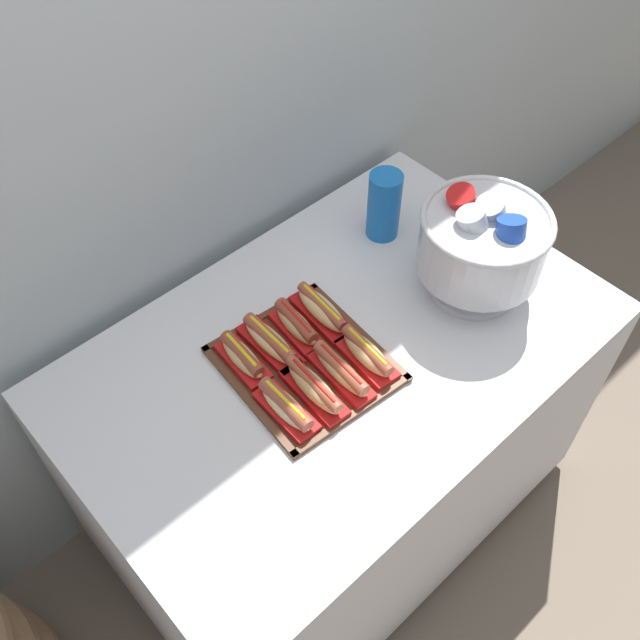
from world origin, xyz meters
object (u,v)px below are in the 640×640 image
(hot_dog_3, at_px, (367,355))
(hot_dog_5, at_px, (270,342))
(hot_dog_7, at_px, (322,311))
(hot_dog_0, at_px, (286,407))
(hot_dog_6, at_px, (296,325))
(buffet_table, at_px, (336,432))
(hot_dog_2, at_px, (341,372))
(punch_bowl, at_px, (482,242))
(serving_tray, at_px, (305,364))
(cup_stack, at_px, (384,205))
(hot_dog_1, at_px, (314,388))
(hot_dog_4, at_px, (243,358))

(hot_dog_3, distance_m, hot_dog_5, 0.22)
(hot_dog_3, distance_m, hot_dog_7, 0.17)
(hot_dog_0, height_order, hot_dog_6, hot_dog_6)
(buffet_table, bearing_deg, hot_dog_2, -131.19)
(punch_bowl, bearing_deg, serving_tray, 167.66)
(serving_tray, height_order, hot_dog_3, hot_dog_3)
(hot_dog_6, distance_m, hot_dog_7, 0.08)
(cup_stack, bearing_deg, hot_dog_5, -167.58)
(hot_dog_1, relative_size, hot_dog_4, 1.17)
(hot_dog_2, bearing_deg, cup_stack, 33.71)
(serving_tray, bearing_deg, hot_dog_3, -40.91)
(hot_dog_3, height_order, cup_stack, cup_stack)
(hot_dog_2, xyz_separation_m, hot_dog_5, (-0.06, 0.17, -0.00))
(hot_dog_0, bearing_deg, cup_stack, 25.07)
(buffet_table, bearing_deg, cup_stack, 30.27)
(hot_dog_6, bearing_deg, punch_bowl, -23.26)
(hot_dog_1, distance_m, cup_stack, 0.56)
(buffet_table, bearing_deg, hot_dog_3, -80.18)
(hot_dog_2, relative_size, hot_dog_5, 1.01)
(hot_dog_3, height_order, punch_bowl, punch_bowl)
(hot_dog_4, relative_size, cup_stack, 0.83)
(hot_dog_6, bearing_deg, cup_stack, 15.47)
(hot_dog_3, height_order, hot_dog_7, hot_dog_3)
(hot_dog_7, bearing_deg, hot_dog_0, -148.41)
(hot_dog_1, distance_m, hot_dog_3, 0.15)
(buffet_table, xyz_separation_m, hot_dog_6, (-0.05, 0.09, 0.42))
(hot_dog_7, bearing_deg, buffet_table, -106.83)
(hot_dog_1, bearing_deg, hot_dog_3, -4.66)
(hot_dog_2, xyz_separation_m, hot_dog_4, (-0.14, 0.18, -0.00))
(hot_dog_1, xyz_separation_m, hot_dog_5, (0.01, 0.16, -0.00))
(punch_bowl, xyz_separation_m, cup_stack, (-0.02, 0.29, -0.06))
(hot_dog_0, bearing_deg, punch_bowl, -2.80)
(hot_dog_2, xyz_separation_m, hot_dog_7, (0.09, 0.16, 0.00))
(hot_dog_3, bearing_deg, buffet_table, 99.82)
(hot_dog_5, xyz_separation_m, punch_bowl, (0.50, -0.19, 0.12))
(hot_dog_2, height_order, hot_dog_6, hot_dog_6)
(cup_stack, bearing_deg, hot_dog_4, -169.85)
(hot_dog_3, height_order, hot_dog_5, hot_dog_3)
(buffet_table, distance_m, punch_bowl, 0.66)
(hot_dog_3, relative_size, hot_dog_7, 0.91)
(hot_dog_0, bearing_deg, hot_dog_5, 60.90)
(buffet_table, xyz_separation_m, punch_bowl, (0.37, -0.09, 0.54))
(punch_bowl, height_order, cup_stack, punch_bowl)
(hot_dog_2, height_order, hot_dog_3, hot_dog_3)
(hot_dog_4, relative_size, hot_dog_5, 0.86)
(hot_dog_1, height_order, hot_dog_6, hot_dog_6)
(hot_dog_1, height_order, hot_dog_7, hot_dog_1)
(buffet_table, height_order, hot_dog_4, hot_dog_4)
(buffet_table, height_order, hot_dog_6, hot_dog_6)
(hot_dog_1, xyz_separation_m, hot_dog_2, (0.07, -0.01, -0.00))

